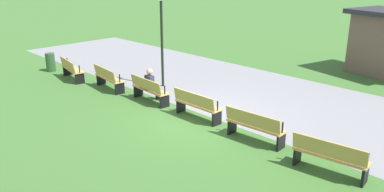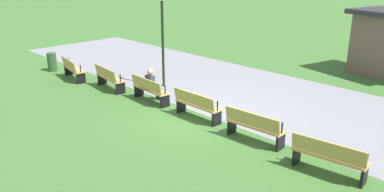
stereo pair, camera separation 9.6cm
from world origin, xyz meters
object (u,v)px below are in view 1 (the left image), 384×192
lamp_post (161,21)px  bench_5 (330,156)px  person_seated (152,84)px  trash_bin (50,62)px  bench_2 (149,89)px  bench_4 (254,126)px  bench_0 (71,69)px  bench_3 (197,105)px  bench_1 (108,78)px

lamp_post → bench_5: bearing=-12.8°
person_seated → trash_bin: person_seated is taller
bench_2 → lamp_post: lamp_post is taller
person_seated → bench_5: bearing=0.5°
bench_4 → bench_5: size_ratio=0.99×
bench_0 → bench_5: bearing=12.0°
bench_5 → trash_bin: size_ratio=2.09×
bench_3 → person_seated: bearing=178.1°
bench_3 → bench_5: 4.50m
bench_0 → bench_5: 11.21m
bench_0 → bench_1: 2.25m
person_seated → bench_4: bearing=1.6°
bench_1 → trash_bin: size_ratio=2.09×
bench_3 → trash_bin: (-8.62, -0.60, -0.06)m
person_seated → lamp_post: (-1.10, 1.43, 1.91)m
person_seated → bench_3: bearing=1.5°
trash_bin → lamp_post: bearing=21.8°
bench_2 → bench_3: (2.25, 0.07, 0.00)m
lamp_post → bench_4: bearing=-15.7°
bench_4 → trash_bin: (-10.87, -0.53, -0.06)m
bench_1 → lamp_post: size_ratio=0.48×
trash_bin → person_seated: bearing=6.1°
bench_4 → trash_bin: bearing=179.4°
bench_1 → lamp_post: lamp_post is taller
bench_1 → person_seated: (2.22, 0.34, 0.17)m
bench_5 → trash_bin: bench_5 is taller
bench_4 → person_seated: size_ratio=1.42×
bench_4 → bench_0: bearing=180.0°
lamp_post → trash_bin: (-5.26, -2.11, -2.13)m
bench_2 → bench_5: (6.74, -0.20, 0.00)m
bench_5 → bench_4: bearing=168.0°
bench_5 → person_seated: person_seated is taller
bench_0 → person_seated: person_seated is taller
bench_0 → trash_bin: 1.91m
bench_3 → person_seated: size_ratio=1.40×
bench_1 → bench_0: bearing=-164.6°
bench_3 → bench_4: 2.25m
person_seated → bench_0: bearing=-167.9°
bench_4 → trash_bin: bench_4 is taller
bench_0 → bench_3: bearing=15.4°
bench_1 → bench_3: bearing=10.3°
trash_bin → bench_4: bearing=2.8°
bench_2 → trash_bin: bench_2 is taller
bench_2 → bench_4: (4.50, 0.00, 0.00)m
bench_2 → person_seated: size_ratio=1.42×
person_seated → trash_bin: (-6.35, -0.67, -0.22)m
bench_4 → lamp_post: bearing=160.9°
bench_5 → bench_1: bearing=173.1°
bench_3 → trash_bin: size_ratio=2.04×
bench_4 → bench_5: same height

